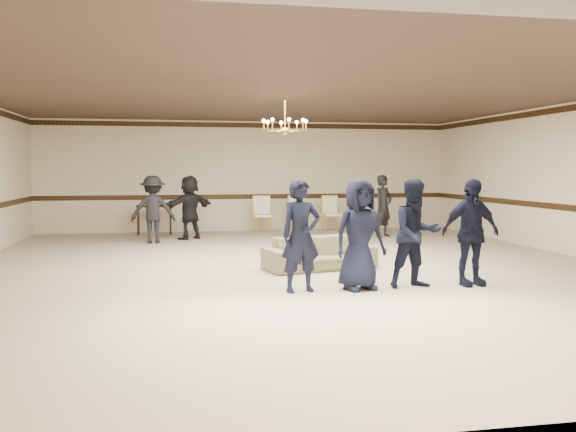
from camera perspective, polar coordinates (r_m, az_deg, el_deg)
name	(u,v)px	position (r m, az deg, el deg)	size (l,w,h in m)	color
room	(295,181)	(11.04, 0.66, 3.29)	(12.01, 14.01, 3.21)	tan
chair_rail	(248,197)	(17.96, -3.73, 1.82)	(12.00, 0.02, 0.14)	#331E0F
crown_molding	(248,125)	(17.98, -3.76, 8.46)	(12.00, 0.02, 0.14)	#331E0F
chandelier	(285,115)	(12.06, -0.28, 9.45)	(0.94, 0.94, 0.89)	#B5933A
boy_a	(301,236)	(8.99, 1.21, -1.86)	(0.61, 0.40, 1.67)	black
boy_b	(359,235)	(9.22, 6.69, -1.74)	(0.82, 0.53, 1.67)	black
boy_c	(416,233)	(9.53, 11.87, -1.60)	(0.81, 0.63, 1.67)	black
boy_d	(471,232)	(9.91, 16.68, -1.47)	(0.98, 0.41, 1.67)	black
settee	(319,253)	(11.10, 2.95, -3.48)	(2.01, 0.78, 0.59)	#6C6548
adult_left	(153,210)	(15.23, -12.49, 0.59)	(1.07, 0.61, 1.65)	black
adult_mid	(190,207)	(15.92, -9.17, 0.81)	(1.53, 0.49, 1.65)	black
adult_right	(383,206)	(16.47, 8.90, 0.93)	(0.60, 0.40, 1.65)	black
banquet_chair_left	(263,215)	(17.22, -2.36, 0.10)	(0.50, 0.50, 1.03)	#F4E9CD
banquet_chair_mid	(298,214)	(17.39, 0.90, 0.14)	(0.50, 0.50, 1.03)	#F4E9CD
banquet_chair_right	(332,214)	(17.62, 4.09, 0.19)	(0.50, 0.50, 1.03)	#F4E9CD
console_table	(154,220)	(17.25, -12.36, -0.34)	(0.98, 0.41, 0.82)	#321B10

